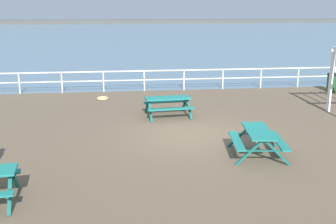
% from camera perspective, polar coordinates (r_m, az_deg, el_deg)
% --- Properties ---
extents(ground_plane, '(30.00, 24.00, 0.20)m').
position_cam_1_polar(ground_plane, '(14.27, 2.99, -3.51)').
color(ground_plane, brown).
extents(sea_band, '(142.00, 90.00, 0.01)m').
position_cam_1_polar(sea_band, '(66.30, -4.97, 10.66)').
color(sea_band, slate).
rests_on(sea_band, ground).
extents(distant_shoreline, '(142.00, 6.00, 1.80)m').
position_cam_1_polar(distant_shoreline, '(109.23, -5.84, 12.10)').
color(distant_shoreline, '#4C4C47').
rests_on(distant_shoreline, ground).
extents(seaward_railing, '(23.07, 0.07, 1.08)m').
position_cam_1_polar(seaward_railing, '(21.54, -0.53, 4.98)').
color(seaward_railing, white).
rests_on(seaward_railing, ground).
extents(picnic_table_near_right, '(1.74, 1.98, 0.80)m').
position_cam_1_polar(picnic_table_near_right, '(12.40, 12.33, -3.31)').
color(picnic_table_near_right, '#1E7A70').
rests_on(picnic_table_near_right, ground).
extents(picnic_table_mid_centre, '(1.92, 1.68, 0.80)m').
position_cam_1_polar(picnic_table_mid_centre, '(16.42, -0.03, 1.38)').
color(picnic_table_mid_centre, '#1E7A70').
rests_on(picnic_table_mid_centre, ground).
extents(litter_bin, '(0.55, 0.55, 0.95)m').
position_cam_1_polar(litter_bin, '(22.87, 21.72, 3.81)').
color(litter_bin, '#1E4723').
rests_on(litter_bin, ground).
extents(rope_coil, '(0.55, 0.55, 0.11)m').
position_cam_1_polar(rope_coil, '(19.79, -9.01, 1.89)').
color(rope_coil, tan).
rests_on(rope_coil, ground).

